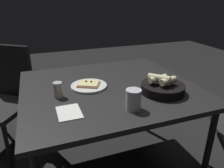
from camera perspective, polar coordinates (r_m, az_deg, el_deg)
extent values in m
cube|color=black|center=(1.43, -0.88, -1.03)|extent=(1.01, 1.12, 0.03)
cylinder|color=black|center=(1.93, -19.69, -7.88)|extent=(0.04, 0.04, 0.69)
cylinder|color=black|center=(2.14, 7.86, -3.51)|extent=(0.04, 0.04, 0.69)
cylinder|color=black|center=(1.54, 23.95, -17.01)|extent=(0.04, 0.04, 0.69)
cylinder|color=silver|center=(1.42, -6.18, -0.51)|extent=(0.24, 0.24, 0.01)
cube|color=tan|center=(1.41, -6.20, -0.06)|extent=(0.16, 0.17, 0.01)
cube|color=beige|center=(1.41, -6.21, 0.24)|extent=(0.15, 0.16, 0.01)
sphere|color=brown|center=(1.42, -5.54, 0.55)|extent=(0.02, 0.02, 0.02)
sphere|color=brown|center=(1.43, -6.92, 0.67)|extent=(0.02, 0.02, 0.02)
sphere|color=brown|center=(1.42, -5.53, 0.60)|extent=(0.02, 0.02, 0.02)
cylinder|color=black|center=(1.36, 13.30, -1.14)|extent=(0.27, 0.27, 0.06)
cylinder|color=beige|center=(1.31, 12.37, 1.57)|extent=(0.12, 0.12, 0.04)
cylinder|color=beige|center=(1.33, 12.12, 1.40)|extent=(0.06, 0.13, 0.04)
cylinder|color=beige|center=(1.31, 14.69, 0.77)|extent=(0.07, 0.12, 0.04)
cylinder|color=#9E2214|center=(1.31, 14.03, -2.51)|extent=(0.06, 0.06, 0.03)
cylinder|color=silver|center=(1.13, 5.71, -4.14)|extent=(0.08, 0.08, 0.11)
cylinder|color=#B98718|center=(1.13, 5.67, -4.97)|extent=(0.07, 0.07, 0.07)
cylinder|color=#BFB299|center=(1.30, -14.13, -1.81)|extent=(0.05, 0.05, 0.08)
cylinder|color=maroon|center=(1.30, -14.05, -2.52)|extent=(0.04, 0.04, 0.04)
cylinder|color=#B7B7BC|center=(1.28, -14.32, 0.09)|extent=(0.05, 0.05, 0.01)
cube|color=white|center=(1.13, -11.36, -7.37)|extent=(0.16, 0.12, 0.00)
cube|color=black|center=(2.06, -25.42, 3.17)|extent=(0.27, 0.36, 0.46)
cylinder|color=black|center=(1.89, -26.03, -14.79)|extent=(0.03, 0.03, 0.40)
cylinder|color=black|center=(2.35, -27.23, -7.39)|extent=(0.03, 0.03, 0.40)
cylinder|color=black|center=(2.13, -19.50, -9.23)|extent=(0.03, 0.03, 0.40)
cylinder|color=black|center=(1.89, 24.40, -14.08)|extent=(0.03, 0.03, 0.42)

